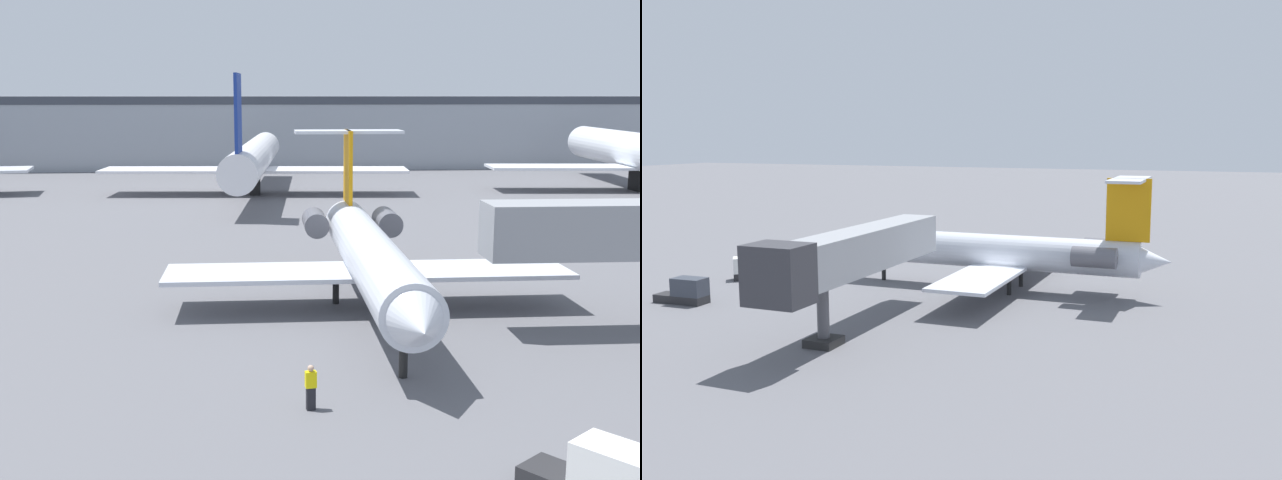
# 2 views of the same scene
# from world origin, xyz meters

# --- Properties ---
(ground_plane) EXTENTS (400.00, 400.00, 0.10)m
(ground_plane) POSITION_xyz_m (0.00, 0.00, -0.05)
(ground_plane) COLOR #5B5B60
(regional_jet) EXTENTS (21.41, 27.23, 9.01)m
(regional_jet) POSITION_xyz_m (-2.30, -0.24, 3.09)
(regional_jet) COLOR silver
(regional_jet) RESTS_ON ground_plane
(ground_crew_marshaller) EXTENTS (0.44, 0.32, 1.69)m
(ground_crew_marshaller) POSITION_xyz_m (-6.24, -13.67, 0.86)
(ground_crew_marshaller) COLOR black
(ground_crew_marshaller) RESTS_ON ground_plane
(terminal_building) EXTENTS (157.53, 18.39, 11.00)m
(terminal_building) POSITION_xyz_m (0.00, 86.24, 5.52)
(terminal_building) COLOR #8C939E
(terminal_building) RESTS_ON ground_plane
(parked_airliner_centre) EXTENTS (34.98, 41.39, 13.11)m
(parked_airliner_centre) POSITION_xyz_m (-8.42, 48.91, 4.15)
(parked_airliner_centre) COLOR white
(parked_airliner_centre) RESTS_ON ground_plane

